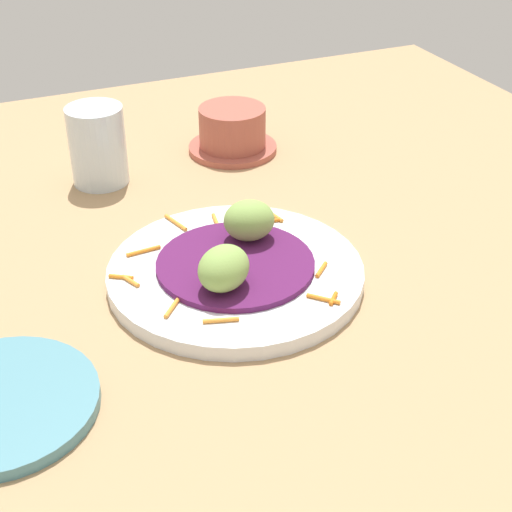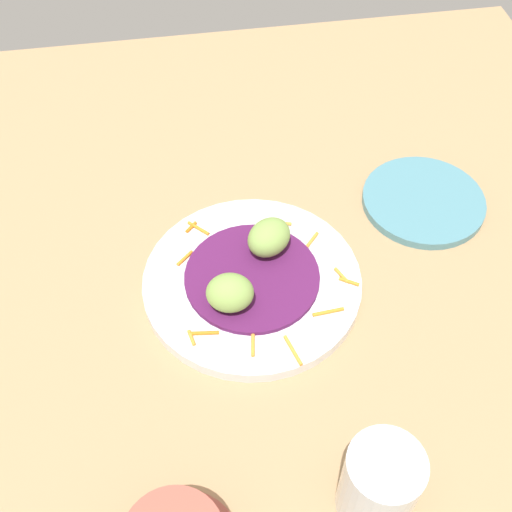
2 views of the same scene
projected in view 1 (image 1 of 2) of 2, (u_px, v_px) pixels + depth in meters
The scene contains 9 objects.
table_surface at pixel (254, 269), 78.44cm from camera, with size 110.00×110.00×2.00cm, color tan.
main_plate at pixel (236, 273), 74.69cm from camera, with size 24.82×24.82×1.51cm, color silver.
cabbage_bed at pixel (235, 264), 74.13cm from camera, with size 15.31×15.31×0.60cm, color #51194C.
carrot_garnish at pixel (220, 262), 74.62cm from camera, with size 21.58×20.07×0.40cm.
guac_scoop_left at pixel (224, 268), 69.31cm from camera, with size 5.46×4.40×4.03cm, color #84A851.
guac_scoop_center at pixel (245, 221), 76.44cm from camera, with size 4.39×5.13×4.11cm, color #84A851.
side_plate_small at pixel (0, 404), 59.67cm from camera, with size 15.45×15.45×1.07cm, color teal.
terracotta_bowl at pixel (232, 132), 98.92cm from camera, with size 11.42×11.42×5.89cm.
water_glass at pixel (98, 145), 90.46cm from camera, with size 6.68×6.68×9.40cm, color silver.
Camera 1 is at (-60.26, 25.70, 44.16)cm, focal length 54.09 mm.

